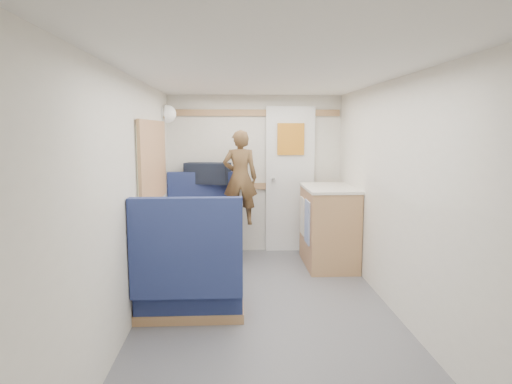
{
  "coord_description": "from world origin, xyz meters",
  "views": [
    {
      "loc": [
        -0.28,
        -3.57,
        1.57
      ],
      "look_at": [
        -0.05,
        0.9,
        0.96
      ],
      "focal_mm": 32.0,
      "sensor_mm": 36.0,
      "label": 1
    }
  ],
  "objects": [
    {
      "name": "wall_back",
      "position": [
        0.0,
        2.25,
        1.0
      ],
      "size": [
        2.2,
        0.02,
        2.0
      ],
      "primitive_type": "cube",
      "color": "silver",
      "rests_on": "floor"
    },
    {
      "name": "tumbler_mid",
      "position": [
        -0.68,
        1.31,
        0.78
      ],
      "size": [
        0.07,
        0.07,
        0.12
      ],
      "primitive_type": "cylinder",
      "color": "white",
      "rests_on": "dinette_table"
    },
    {
      "name": "dome_light",
      "position": [
        -1.04,
        1.85,
        1.75
      ],
      "size": [
        0.2,
        0.2,
        0.2
      ],
      "primitive_type": "sphere",
      "color": "white",
      "rests_on": "wall_left"
    },
    {
      "name": "dinette_table",
      "position": [
        -0.65,
        1.0,
        0.57
      ],
      "size": [
        0.62,
        0.92,
        0.72
      ],
      "color": "white",
      "rests_on": "floor"
    },
    {
      "name": "orange_fruit",
      "position": [
        -0.49,
        0.79,
        0.78
      ],
      "size": [
        0.08,
        0.08,
        0.08
      ],
      "primitive_type": "sphere",
      "color": "#E8540A",
      "rests_on": "tray"
    },
    {
      "name": "ceiling",
      "position": [
        0.0,
        0.0,
        2.0
      ],
      "size": [
        4.5,
        4.5,
        0.0
      ],
      "primitive_type": "plane",
      "rotation": [
        3.14,
        0.0,
        0.0
      ],
      "color": "silver",
      "rests_on": "wall_back"
    },
    {
      "name": "oak_trim_high",
      "position": [
        0.0,
        2.23,
        1.78
      ],
      "size": [
        2.15,
        0.02,
        0.08
      ],
      "primitive_type": "cube",
      "color": "#A6724A",
      "rests_on": "wall_back"
    },
    {
      "name": "salt_grinder",
      "position": [
        -0.75,
        0.94,
        0.77
      ],
      "size": [
        0.04,
        0.04,
        0.1
      ],
      "primitive_type": "cylinder",
      "color": "white",
      "rests_on": "dinette_table"
    },
    {
      "name": "bread_loaf",
      "position": [
        -0.43,
        1.3,
        0.78
      ],
      "size": [
        0.23,
        0.3,
        0.11
      ],
      "primitive_type": "cube",
      "rotation": [
        0.0,
        0.0,
        -0.36
      ],
      "color": "brown",
      "rests_on": "dinette_table"
    },
    {
      "name": "tumbler_left",
      "position": [
        -0.83,
        0.62,
        0.77
      ],
      "size": [
        0.07,
        0.07,
        0.11
      ],
      "primitive_type": "cylinder",
      "color": "white",
      "rests_on": "dinette_table"
    },
    {
      "name": "duffel_bag",
      "position": [
        -0.6,
        2.12,
        1.03
      ],
      "size": [
        0.59,
        0.41,
        0.26
      ],
      "primitive_type": "cube",
      "rotation": [
        0.0,
        0.0,
        -0.3
      ],
      "color": "black",
      "rests_on": "ledge"
    },
    {
      "name": "wall_left",
      "position": [
        -1.1,
        0.0,
        1.0
      ],
      "size": [
        0.02,
        4.5,
        2.0
      ],
      "primitive_type": "cube",
      "color": "silver",
      "rests_on": "floor"
    },
    {
      "name": "galley_counter",
      "position": [
        0.82,
        1.55,
        0.47
      ],
      "size": [
        0.57,
        0.92,
        0.92
      ],
      "color": "#A6724A",
      "rests_on": "floor"
    },
    {
      "name": "tumbler_right",
      "position": [
        -0.66,
        1.23,
        0.78
      ],
      "size": [
        0.07,
        0.07,
        0.12
      ],
      "primitive_type": "cylinder",
      "color": "white",
      "rests_on": "dinette_table"
    },
    {
      "name": "bench_far",
      "position": [
        -0.65,
        1.86,
        0.3
      ],
      "size": [
        0.9,
        0.59,
        1.05
      ],
      "color": "navy",
      "rests_on": "floor"
    },
    {
      "name": "pepper_grinder",
      "position": [
        -0.72,
        0.94,
        0.76
      ],
      "size": [
        0.03,
        0.03,
        0.09
      ],
      "primitive_type": "cylinder",
      "color": "black",
      "rests_on": "dinette_table"
    },
    {
      "name": "side_window",
      "position": [
        -1.08,
        1.0,
        1.25
      ],
      "size": [
        0.04,
        1.3,
        0.72
      ],
      "primitive_type": "cube",
      "color": "#ABB397",
      "rests_on": "wall_left"
    },
    {
      "name": "floor",
      "position": [
        0.0,
        0.0,
        0.0
      ],
      "size": [
        4.5,
        4.5,
        0.0
      ],
      "primitive_type": "plane",
      "color": "#515156",
      "rests_on": "ground"
    },
    {
      "name": "beer_glass",
      "position": [
        -0.52,
        0.95,
        0.77
      ],
      "size": [
        0.06,
        0.06,
        0.1
      ],
      "primitive_type": "cylinder",
      "color": "#905714",
      "rests_on": "dinette_table"
    },
    {
      "name": "cheese_block",
      "position": [
        -0.58,
        0.62,
        0.75
      ],
      "size": [
        0.1,
        0.07,
        0.03
      ],
      "primitive_type": "cube",
      "rotation": [
        0.0,
        0.0,
        -0.17
      ],
      "color": "#F4D58D",
      "rests_on": "tray"
    },
    {
      "name": "person",
      "position": [
        -0.2,
        1.78,
        1.01
      ],
      "size": [
        0.42,
        0.28,
        1.12
      ],
      "primitive_type": "imported",
      "rotation": [
        0.0,
        0.0,
        3.1
      ],
      "color": "brown",
      "rests_on": "bench_far"
    },
    {
      "name": "ledge",
      "position": [
        -0.65,
        2.12,
        0.88
      ],
      "size": [
        0.9,
        0.14,
        0.04
      ],
      "primitive_type": "cube",
      "color": "#A6724A",
      "rests_on": "bench_far"
    },
    {
      "name": "tray",
      "position": [
        -0.49,
        0.63,
        0.73
      ],
      "size": [
        0.28,
        0.35,
        0.02
      ],
      "primitive_type": "cube",
      "rotation": [
        0.0,
        0.0,
        0.09
      ],
      "color": "white",
      "rests_on": "dinette_table"
    },
    {
      "name": "rear_door",
      "position": [
        0.45,
        2.22,
        0.97
      ],
      "size": [
        0.62,
        0.12,
        1.86
      ],
      "color": "white",
      "rests_on": "wall_back"
    },
    {
      "name": "wall_right",
      "position": [
        1.1,
        0.0,
        1.0
      ],
      "size": [
        0.02,
        4.5,
        2.0
      ],
      "primitive_type": "cube",
      "color": "silver",
      "rests_on": "floor"
    },
    {
      "name": "oak_trim_low",
      "position": [
        0.0,
        2.23,
        0.85
      ],
      "size": [
        2.15,
        0.02,
        0.08
      ],
      "primitive_type": "cube",
      "color": "#A6724A",
      "rests_on": "wall_back"
    },
    {
      "name": "bench_near",
      "position": [
        -0.65,
        0.14,
        0.3
      ],
      "size": [
        0.9,
        0.59,
        1.05
      ],
      "color": "navy",
      "rests_on": "floor"
    },
    {
      "name": "wine_glass",
      "position": [
        -0.65,
        0.91,
        0.84
      ],
      "size": [
        0.08,
        0.08,
        0.17
      ],
      "color": "white",
      "rests_on": "dinette_table"
    }
  ]
}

